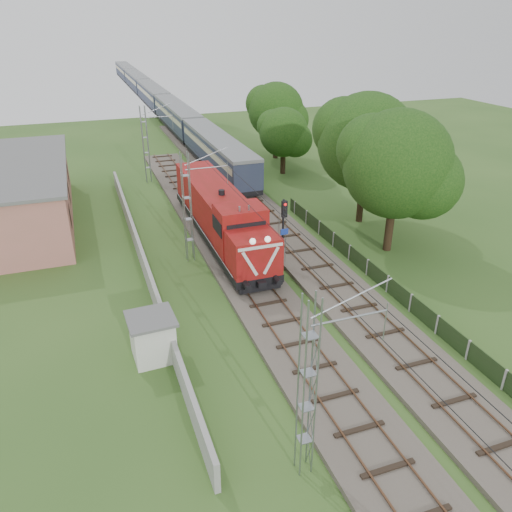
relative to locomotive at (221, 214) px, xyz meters
name	(u,v)px	position (x,y,z in m)	size (l,w,h in m)	color
ground	(292,342)	(0.00, -14.21, -2.38)	(140.00, 140.00, 0.00)	#31541F
track_main	(251,281)	(0.00, -7.21, -2.20)	(4.20, 70.00, 0.45)	#6B6054
track_side	(256,208)	(5.00, 5.79, -2.20)	(4.20, 80.00, 0.45)	#6B6054
catenary	(188,208)	(-2.95, -2.21, 1.67)	(3.31, 70.00, 8.00)	gray
boundary_wall	(142,257)	(-6.50, -2.21, -1.63)	(0.25, 40.00, 1.50)	#9E9E99
station_building	(19,193)	(-15.00, 9.79, 0.25)	(8.40, 20.40, 5.22)	#B96C64
fence	(388,284)	(8.00, -11.21, -1.78)	(0.12, 32.00, 1.20)	black
locomotive	(221,214)	(0.00, 0.00, 0.00)	(3.24, 18.48, 4.69)	black
coach_rake	(153,95)	(5.00, 64.50, 0.13)	(3.03, 113.34, 3.50)	black
signal_post	(284,223)	(2.79, -5.99, 1.20)	(0.58, 0.45, 5.22)	black
relay_hut	(153,337)	(-7.40, -13.01, -1.14)	(2.50, 2.50, 2.47)	silver
tree_a	(399,165)	(11.72, -5.61, 4.24)	(8.19, 7.80, 10.62)	#352615
tree_b	(367,143)	(12.70, 0.28, 4.44)	(8.43, 8.03, 10.93)	#352615
tree_c	(284,133)	(11.89, 15.96, 2.18)	(5.65, 5.38, 7.33)	#352615
tree_d	(277,111)	(13.59, 22.53, 3.33)	(7.07, 6.73, 9.16)	#352615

